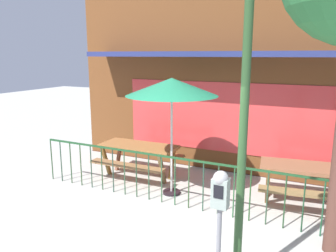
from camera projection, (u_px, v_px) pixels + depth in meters
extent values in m
cube|color=#391B1F|center=(232.00, 169.00, 8.48)|extent=(8.48, 0.54, 0.01)
cube|color=brown|center=(236.00, 77.00, 8.00)|extent=(8.48, 0.50, 4.65)
cube|color=#D83838|center=(231.00, 118.00, 7.97)|extent=(5.51, 0.02, 1.70)
cube|color=navy|center=(229.00, 54.00, 7.31)|extent=(7.20, 0.82, 0.12)
cube|color=#1B4623|center=(196.00, 161.00, 6.06)|extent=(7.12, 0.04, 0.04)
cylinder|color=#1F4321|center=(52.00, 159.00, 7.69)|extent=(0.02, 0.02, 0.95)
cylinder|color=#25422F|center=(61.00, 161.00, 7.56)|extent=(0.02, 0.02, 0.95)
cylinder|color=#244425|center=(71.00, 163.00, 7.44)|extent=(0.02, 0.02, 0.95)
cylinder|color=#274422|center=(81.00, 165.00, 7.32)|extent=(0.02, 0.02, 0.95)
cylinder|color=#2A4532|center=(91.00, 167.00, 7.20)|extent=(0.02, 0.02, 0.95)
cylinder|color=#274427|center=(102.00, 169.00, 7.07)|extent=(0.02, 0.02, 0.95)
cylinder|color=#243D31|center=(113.00, 171.00, 6.95)|extent=(0.02, 0.02, 0.95)
cylinder|color=#2C4D31|center=(125.00, 173.00, 6.83)|extent=(0.02, 0.02, 0.95)
cylinder|color=#264128|center=(136.00, 175.00, 6.71)|extent=(0.02, 0.02, 0.95)
cylinder|color=#20442B|center=(149.00, 177.00, 6.58)|extent=(0.02, 0.02, 0.95)
cylinder|color=#2D4F31|center=(162.00, 179.00, 6.46)|extent=(0.02, 0.02, 0.95)
cylinder|color=#1F4E2C|center=(175.00, 182.00, 6.34)|extent=(0.02, 0.02, 0.95)
cylinder|color=#284524|center=(189.00, 184.00, 6.22)|extent=(0.02, 0.02, 0.95)
cylinder|color=#224230|center=(203.00, 187.00, 6.09)|extent=(0.02, 0.02, 0.95)
cylinder|color=#23442B|center=(218.00, 190.00, 5.97)|extent=(0.02, 0.02, 0.95)
cylinder|color=#22502C|center=(234.00, 192.00, 5.85)|extent=(0.02, 0.02, 0.95)
cylinder|color=#204820|center=(250.00, 195.00, 5.73)|extent=(0.02, 0.02, 0.95)
cylinder|color=#2A442D|center=(267.00, 198.00, 5.60)|extent=(0.02, 0.02, 0.95)
cylinder|color=#1F3E20|center=(285.00, 202.00, 5.48)|extent=(0.02, 0.02, 0.95)
cylinder|color=#1A3E24|center=(303.00, 205.00, 5.36)|extent=(0.02, 0.02, 0.95)
cylinder|color=#1D5030|center=(323.00, 209.00, 5.24)|extent=(0.02, 0.02, 0.95)
cube|color=#965F32|center=(139.00, 146.00, 7.80)|extent=(1.82, 0.80, 0.07)
cube|color=brown|center=(127.00, 166.00, 7.37)|extent=(1.81, 0.30, 0.05)
cube|color=brown|center=(150.00, 153.00, 8.35)|extent=(1.81, 0.30, 0.05)
cube|color=brown|center=(106.00, 161.00, 7.93)|extent=(0.08, 0.35, 0.78)
cube|color=brown|center=(119.00, 154.00, 8.43)|extent=(0.08, 0.35, 0.78)
cube|color=brown|center=(162.00, 170.00, 7.33)|extent=(0.08, 0.35, 0.78)
cube|color=brown|center=(172.00, 162.00, 7.82)|extent=(0.08, 0.35, 0.78)
cube|color=brown|center=(310.00, 168.00, 6.32)|extent=(1.89, 1.02, 0.07)
cube|color=olive|center=(311.00, 194.00, 5.87)|extent=(1.82, 0.53, 0.05)
cube|color=olive|center=(306.00, 173.00, 6.89)|extent=(1.82, 0.53, 0.05)
cube|color=brown|center=(268.00, 187.00, 6.35)|extent=(0.12, 0.36, 0.78)
cube|color=brown|center=(268.00, 177.00, 6.87)|extent=(0.12, 0.36, 0.78)
cylinder|color=black|center=(171.00, 192.00, 6.98)|extent=(0.36, 0.36, 0.05)
cylinder|color=#BCB6B1|center=(172.00, 139.00, 6.73)|extent=(0.04, 0.04, 2.35)
cone|color=#227D56|center=(172.00, 87.00, 6.51)|extent=(1.83, 1.83, 0.35)
cube|color=gray|center=(220.00, 193.00, 3.64)|extent=(0.18, 0.14, 0.34)
sphere|color=#949596|center=(221.00, 178.00, 3.60)|extent=(0.17, 0.17, 0.17)
cube|color=black|center=(218.00, 192.00, 3.56)|extent=(0.11, 0.01, 0.15)
cylinder|color=#284824|center=(242.00, 152.00, 3.80)|extent=(0.10, 0.10, 3.50)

